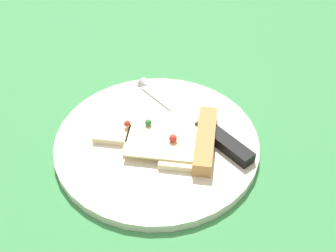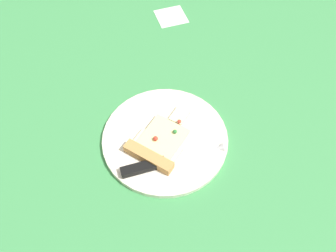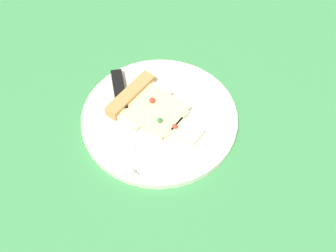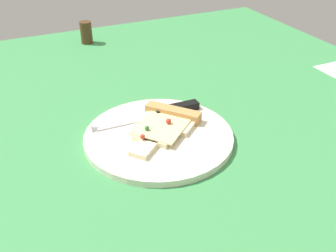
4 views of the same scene
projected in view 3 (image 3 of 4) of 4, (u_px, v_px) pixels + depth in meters
The scene contains 4 objects.
ground_plane at pixel (196, 153), 80.57cm from camera, with size 158.51×158.51×3.00cm.
plate at pixel (160, 118), 82.63cm from camera, with size 29.71×29.71×1.34cm, color silver.
pizza_slice at pixel (149, 107), 82.37cm from camera, with size 17.22×18.30×2.42cm.
knife at pixel (123, 109), 82.23cm from camera, with size 2.67×24.04×2.45cm.
Camera 3 is at (14.31, 40.83, 66.83)cm, focal length 46.38 mm.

